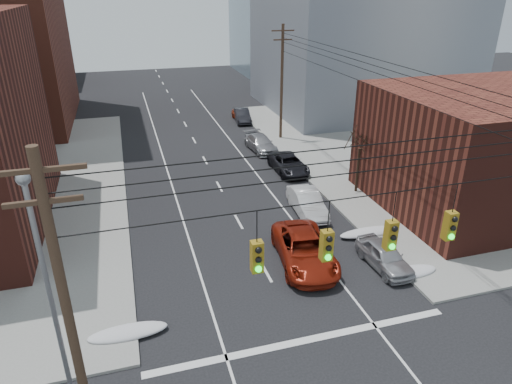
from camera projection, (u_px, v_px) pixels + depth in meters
sidewalk_ne at (481, 143)px, 44.86m from camera, size 40.00×40.00×0.15m
building_office at (364, 1)px, 53.24m from camera, size 22.00×20.00×25.00m
building_glass at (298, 5)px, 77.05m from camera, size 20.00×18.00×22.00m
building_storefront at (498, 149)px, 31.32m from camera, size 16.00×12.00×8.00m
utility_pole_left at (71, 328)px, 12.43m from camera, size 2.20×0.28×11.00m
utility_pole_far at (282, 81)px, 43.84m from camera, size 2.20×0.28×11.00m
traffic_signals at (360, 239)px, 14.03m from camera, size 17.00×0.42×2.02m
street_light at (46, 279)px, 14.89m from camera, size 0.44×0.44×9.32m
bare_tree at (358, 164)px, 33.34m from camera, size 2.09×2.20×4.93m
snow_nw at (128, 332)px, 20.26m from camera, size 3.50×1.08×0.42m
snow_ne at (411, 272)px, 24.50m from camera, size 3.00×1.08×0.42m
snow_east_far at (369, 232)px, 28.43m from camera, size 4.00×1.08×0.42m
red_pickup at (304, 250)px, 25.35m from camera, size 3.59×6.43×1.70m
parked_car_a at (384, 256)px, 25.06m from camera, size 1.81×4.17×1.40m
parked_car_b at (307, 203)px, 30.95m from camera, size 1.99×4.86×1.57m
parked_car_c at (289, 164)px, 37.85m from camera, size 2.37×5.07×1.41m
parked_car_d at (261, 143)px, 42.72m from camera, size 2.36×5.05×1.42m
parked_car_e at (241, 115)px, 52.35m from camera, size 1.51×3.71×1.26m
parked_car_f at (242, 115)px, 51.66m from camera, size 2.05×4.53×1.44m
lot_car_b at (1, 188)px, 33.12m from camera, size 4.91×2.55×1.32m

